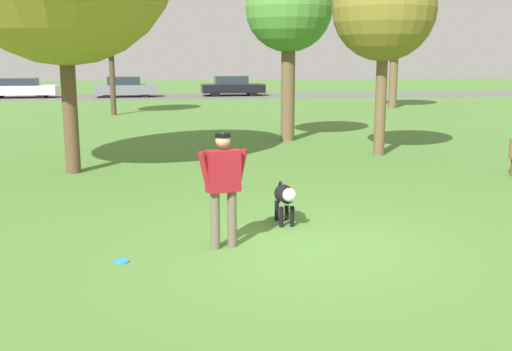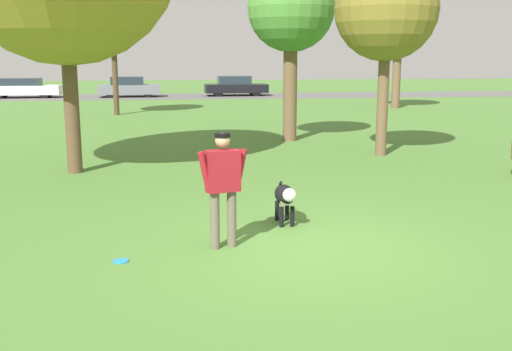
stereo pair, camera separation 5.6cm
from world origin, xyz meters
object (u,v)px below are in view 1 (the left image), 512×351
(person, at_px, (223,181))
(tree_far_right, at_px, (396,26))
(tree_near_right, at_px, (384,10))
(dog, at_px, (285,196))
(parked_car_black, at_px, (232,86))
(tree_mid_center, at_px, (289,10))
(parked_car_white, at_px, (19,88))
(tree_far_left, at_px, (110,19))
(parked_car_grey, at_px, (126,87))
(frisbee, at_px, (121,261))

(person, relative_size, tree_far_right, 0.28)
(person, distance_m, tree_near_right, 9.25)
(dog, bearing_deg, person, -45.91)
(parked_car_black, bearing_deg, dog, -95.65)
(dog, bearing_deg, tree_near_right, 148.62)
(tree_near_right, xyz_separation_m, tree_far_right, (5.72, 14.26, 0.34))
(dog, relative_size, tree_mid_center, 0.19)
(person, xyz_separation_m, tree_far_right, (10.55, 21.64, 3.17))
(tree_mid_center, xyz_separation_m, tree_far_right, (7.62, 11.11, 0.13))
(person, relative_size, parked_car_white, 0.35)
(tree_near_right, xyz_separation_m, parked_car_white, (-15.09, 24.73, -3.16))
(dog, xyz_separation_m, tree_far_left, (-4.35, 18.79, 3.77))
(tree_far_left, height_order, tree_far_right, tree_far_right)
(tree_far_left, bearing_deg, parked_car_grey, 91.57)
(parked_car_grey, bearing_deg, person, -85.88)
(tree_far_right, xyz_separation_m, parked_car_black, (-7.17, 10.76, -3.47))
(frisbee, xyz_separation_m, parked_car_black, (4.74, 32.82, 0.64))
(person, distance_m, dog, 1.57)
(parked_car_grey, xyz_separation_m, parked_car_black, (7.00, 0.32, 0.01))
(dog, distance_m, tree_near_right, 8.08)
(tree_near_right, distance_m, tree_mid_center, 3.68)
(tree_mid_center, height_order, parked_car_grey, tree_mid_center)
(parked_car_white, distance_m, parked_car_black, 13.64)
(tree_far_left, bearing_deg, person, -80.57)
(parked_car_grey, bearing_deg, tree_near_right, -73.45)
(dog, height_order, parked_car_grey, parked_car_grey)
(tree_near_right, bearing_deg, parked_car_grey, 108.89)
(tree_far_right, bearing_deg, frisbee, -118.39)
(tree_far_left, distance_m, tree_near_right, 14.88)
(tree_near_right, distance_m, tree_far_right, 15.37)
(person, distance_m, tree_far_right, 24.28)
(tree_far_left, xyz_separation_m, parked_car_white, (-6.97, 12.26, -3.59))
(tree_far_right, bearing_deg, tree_mid_center, -124.44)
(parked_car_black, bearing_deg, parked_car_white, 179.84)
(tree_mid_center, xyz_separation_m, parked_car_black, (0.45, 21.88, -3.35))
(person, bearing_deg, tree_near_right, 41.28)
(person, height_order, parked_car_white, person)
(parked_car_grey, bearing_deg, parked_car_white, 177.47)
(dog, distance_m, parked_car_white, 33.06)
(person, xyz_separation_m, tree_far_left, (-3.29, 19.84, 3.27))
(tree_far_left, distance_m, tree_far_right, 13.96)
(tree_far_left, distance_m, parked_car_black, 14.66)
(dog, relative_size, tree_far_right, 0.18)
(frisbee, xyz_separation_m, parked_car_white, (-8.89, 32.51, 0.62))
(frisbee, height_order, parked_car_grey, parked_car_grey)
(frisbee, bearing_deg, person, 16.81)
(person, distance_m, tree_mid_center, 11.34)
(dog, bearing_deg, tree_mid_center, 168.22)
(parked_car_white, relative_size, parked_car_grey, 1.14)
(tree_mid_center, bearing_deg, parked_car_grey, 106.92)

